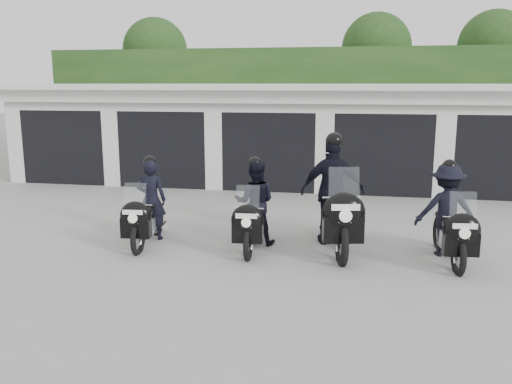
% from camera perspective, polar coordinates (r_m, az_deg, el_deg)
% --- Properties ---
extents(ground, '(80.00, 80.00, 0.00)m').
position_cam_1_polar(ground, '(10.01, -4.02, -6.03)').
color(ground, gray).
rests_on(ground, ground).
extents(garage_block, '(16.40, 6.80, 2.96)m').
position_cam_1_polar(garage_block, '(17.52, 2.72, 6.27)').
color(garage_block, white).
rests_on(garage_block, ground).
extents(background_vegetation, '(20.00, 3.90, 5.80)m').
position_cam_1_polar(background_vegetation, '(22.24, 5.55, 10.79)').
color(background_vegetation, '#193915').
rests_on(background_vegetation, ground).
extents(police_bike_a, '(0.69, 1.94, 1.69)m').
position_cam_1_polar(police_bike_a, '(10.41, -11.36, -1.71)').
color(police_bike_a, black).
rests_on(police_bike_a, ground).
extents(police_bike_b, '(0.81, 1.97, 1.71)m').
position_cam_1_polar(police_bike_b, '(9.99, -0.23, -1.73)').
color(police_bike_b, black).
rests_on(police_bike_b, ground).
extents(police_bike_c, '(1.29, 2.47, 2.17)m').
position_cam_1_polar(police_bike_c, '(10.03, 8.23, -0.64)').
color(police_bike_c, black).
rests_on(police_bike_c, ground).
extents(police_bike_d, '(1.10, 2.02, 1.76)m').
position_cam_1_polar(police_bike_d, '(9.89, 19.59, -2.38)').
color(police_bike_d, black).
rests_on(police_bike_d, ground).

